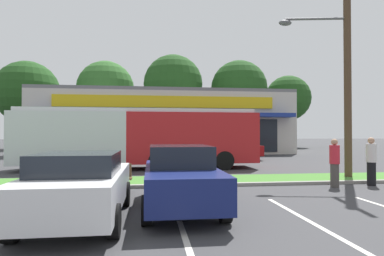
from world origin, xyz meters
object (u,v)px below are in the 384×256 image
Objects in this scene: utility_pole at (344,59)px; car_0 at (180,177)px; city_bus at (139,137)px; car_1 at (230,149)px; bus_stop_bench at (107,177)px; car_2 at (80,185)px; pedestrian_by_pole at (335,163)px; pedestrian_mid at (371,161)px.

utility_pole reaches higher than car_0.
city_bus is 2.75× the size of car_1.
bus_stop_bench is 3.33m from car_0.
utility_pole is at bearing -60.89° from car_2.
car_1 is at bearing -120.00° from bus_stop_bench.
city_bus reaches higher than pedestrian_by_pole.
pedestrian_mid is at bearing 111.06° from car_0.
car_1 is at bearing 103.11° from utility_pole.
car_1 is (-2.41, 10.36, -4.27)m from utility_pole.
car_2 is 2.53× the size of pedestrian_by_pole.
car_1 is 2.63× the size of pedestrian_mid.
city_bus is 9.82m from car_0.
car_2 reaches higher than bus_stop_bench.
bus_stop_bench is at bearing 168.84° from pedestrian_mid.
pedestrian_mid is (7.39, 2.84, 0.08)m from car_0.
utility_pole is at bearing 148.21° from city_bus.
car_0 is at bearing 130.87° from bus_stop_bench.
city_bus is at bearing -172.98° from pedestrian_by_pole.
pedestrian_mid is (2.44, -11.99, 0.09)m from car_1.
car_0 is at bearing -104.12° from pedestrian_by_pole.
car_1 is at bearing 161.57° from car_0.
car_2 is at bearing 87.76° from bus_stop_bench.
utility_pole reaches higher than pedestrian_mid.
city_bus is 10.10m from pedestrian_by_pole.
city_bus is 8.22m from car_1.
utility_pole reaches higher than car_2.
utility_pole is 2.11× the size of car_0.
city_bus is at bearing -96.32° from bus_stop_bench.
pedestrian_by_pole is (5.80, 2.63, 0.06)m from car_0.
utility_pole is 2.15× the size of car_2.
car_1 is 17.33m from car_2.
car_2 is 10.39m from pedestrian_mid.
utility_pole is 2.02× the size of car_1.
utility_pole is 5.92× the size of bus_stop_bench.
pedestrian_by_pole reaches higher than car_1.
utility_pole reaches higher than car_1.
pedestrian_by_pole is at bearing 174.38° from pedestrian_mid.
car_0 is at bearing -68.64° from car_2.
car_0 reaches higher than bus_stop_bench.
car_0 reaches higher than car_1.
car_0 is at bearing -148.67° from utility_pole.
car_2 is 2.47× the size of pedestrian_mid.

